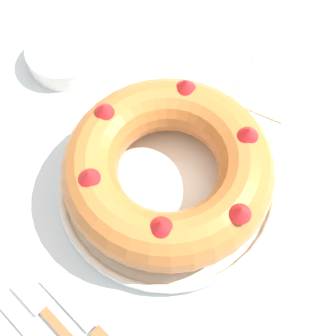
{
  "coord_description": "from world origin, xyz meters",
  "views": [
    {
      "loc": [
        -0.24,
        -0.2,
        1.37
      ],
      "look_at": [
        -0.01,
        0.02,
        0.8
      ],
      "focal_mm": 50.0,
      "sensor_mm": 36.0,
      "label": 1
    }
  ],
  "objects_px": {
    "serving_dish": "(168,184)",
    "fork": "(57,325)",
    "napkin": "(270,85)",
    "side_bowl": "(65,56)",
    "bundt_cake": "(168,168)",
    "cake_knife": "(96,331)"
  },
  "relations": [
    {
      "from": "serving_dish",
      "to": "fork",
      "type": "xyz_separation_m",
      "value": [
        -0.25,
        -0.03,
        -0.01
      ]
    },
    {
      "from": "serving_dish",
      "to": "napkin",
      "type": "height_order",
      "value": "serving_dish"
    },
    {
      "from": "side_bowl",
      "to": "napkin",
      "type": "relative_size",
      "value": 0.99
    },
    {
      "from": "bundt_cake",
      "to": "cake_knife",
      "type": "height_order",
      "value": "bundt_cake"
    },
    {
      "from": "fork",
      "to": "napkin",
      "type": "distance_m",
      "value": 0.51
    },
    {
      "from": "serving_dish",
      "to": "napkin",
      "type": "relative_size",
      "value": 2.49
    },
    {
      "from": "cake_knife",
      "to": "napkin",
      "type": "distance_m",
      "value": 0.49
    },
    {
      "from": "cake_knife",
      "to": "side_bowl",
      "type": "relative_size",
      "value": 1.35
    },
    {
      "from": "bundt_cake",
      "to": "side_bowl",
      "type": "xyz_separation_m",
      "value": [
        0.06,
        0.3,
        -0.04
      ]
    },
    {
      "from": "serving_dish",
      "to": "fork",
      "type": "bearing_deg",
      "value": -172.23
    },
    {
      "from": "side_bowl",
      "to": "serving_dish",
      "type": "bearing_deg",
      "value": -100.45
    },
    {
      "from": "serving_dish",
      "to": "fork",
      "type": "height_order",
      "value": "serving_dish"
    },
    {
      "from": "serving_dish",
      "to": "cake_knife",
      "type": "bearing_deg",
      "value": -160.29
    },
    {
      "from": "serving_dish",
      "to": "side_bowl",
      "type": "xyz_separation_m",
      "value": [
        0.06,
        0.3,
        0.01
      ]
    },
    {
      "from": "fork",
      "to": "side_bowl",
      "type": "distance_m",
      "value": 0.45
    },
    {
      "from": "fork",
      "to": "bundt_cake",
      "type": "bearing_deg",
      "value": 12.66
    },
    {
      "from": "side_bowl",
      "to": "napkin",
      "type": "distance_m",
      "value": 0.36
    },
    {
      "from": "bundt_cake",
      "to": "cake_knife",
      "type": "distance_m",
      "value": 0.24
    },
    {
      "from": "napkin",
      "to": "serving_dish",
      "type": "bearing_deg",
      "value": -178.42
    },
    {
      "from": "cake_knife",
      "to": "side_bowl",
      "type": "distance_m",
      "value": 0.47
    },
    {
      "from": "cake_knife",
      "to": "serving_dish",
      "type": "bearing_deg",
      "value": 20.2
    },
    {
      "from": "bundt_cake",
      "to": "fork",
      "type": "xyz_separation_m",
      "value": [
        -0.25,
        -0.03,
        -0.06
      ]
    }
  ]
}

